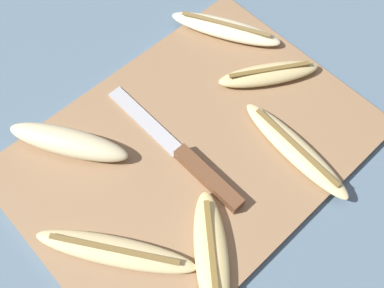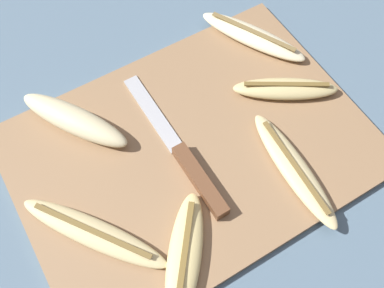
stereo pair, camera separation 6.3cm
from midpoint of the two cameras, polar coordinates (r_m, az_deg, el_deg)
The scene contains 9 objects.
ground_plane at distance 0.65m, azimuth 2.77°, elevation -1.17°, with size 4.00×4.00×0.00m, color slate.
cutting_board at distance 0.65m, azimuth 2.79°, elevation -0.93°, with size 0.50×0.36×0.01m.
knife at distance 0.62m, azimuth 2.71°, elevation -3.16°, with size 0.02×0.26×0.02m.
banana_mellow_near at distance 0.59m, azimuth -9.41°, elevation -11.38°, with size 0.15×0.19×0.02m.
banana_bright_far at distance 0.76m, azimuth 10.14°, elevation 13.11°, with size 0.12×0.18×0.02m.
banana_spotted_left at distance 0.70m, azimuth 14.32°, elevation 6.59°, with size 0.16×0.12×0.02m.
banana_cream_curved at distance 0.66m, azimuth -12.11°, elevation 2.76°, with size 0.13×0.17×0.03m.
banana_ripe_center at distance 0.64m, azimuth 15.60°, elevation -3.31°, with size 0.05×0.20×0.02m.
banana_golden_short at distance 0.58m, azimuth 2.30°, elevation -14.27°, with size 0.14×0.16×0.02m.
Camera 2 is at (-0.15, -0.26, 0.58)m, focal length 42.00 mm.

